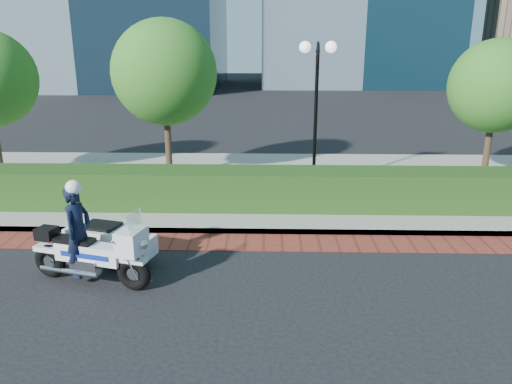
{
  "coord_description": "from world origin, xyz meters",
  "views": [
    {
      "loc": [
        -0.32,
        -8.94,
        4.41
      ],
      "look_at": [
        -0.61,
        2.15,
        1.0
      ],
      "focal_mm": 35.0,
      "sensor_mm": 36.0,
      "label": 1
    }
  ],
  "objects_px": {
    "lamppost": "(316,93)",
    "tree_b": "(165,73)",
    "police_motorcycle": "(96,242)",
    "tree_c": "(496,86)"
  },
  "relations": [
    {
      "from": "lamppost",
      "to": "tree_b",
      "type": "distance_m",
      "value": 4.71
    },
    {
      "from": "tree_b",
      "to": "police_motorcycle",
      "type": "bearing_deg",
      "value": -91.11
    },
    {
      "from": "police_motorcycle",
      "to": "tree_c",
      "type": "bearing_deg",
      "value": 48.78
    },
    {
      "from": "tree_b",
      "to": "police_motorcycle",
      "type": "relative_size",
      "value": 2.01
    },
    {
      "from": "tree_b",
      "to": "police_motorcycle",
      "type": "height_order",
      "value": "tree_b"
    },
    {
      "from": "lamppost",
      "to": "tree_c",
      "type": "relative_size",
      "value": 0.98
    },
    {
      "from": "tree_b",
      "to": "lamppost",
      "type": "bearing_deg",
      "value": -16.11
    },
    {
      "from": "lamppost",
      "to": "tree_b",
      "type": "bearing_deg",
      "value": 163.89
    },
    {
      "from": "tree_b",
      "to": "police_motorcycle",
      "type": "distance_m",
      "value": 7.2
    },
    {
      "from": "tree_b",
      "to": "police_motorcycle",
      "type": "xyz_separation_m",
      "value": [
        -0.13,
        -6.66,
        -2.75
      ]
    }
  ]
}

